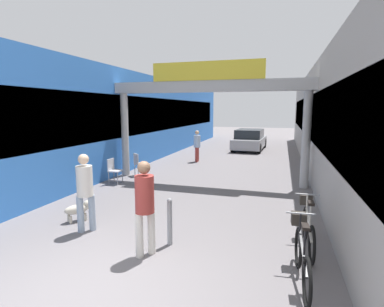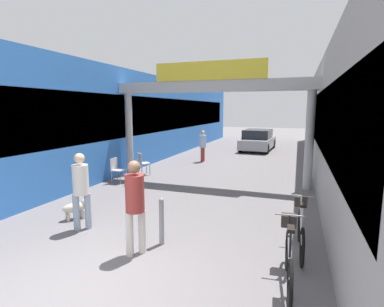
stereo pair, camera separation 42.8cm
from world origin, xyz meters
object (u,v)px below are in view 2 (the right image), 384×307
(pedestrian_with_dog, at_px, (81,186))
(dog_on_leash, at_px, (77,207))
(bicycle_silver_second, at_px, (301,228))
(bollard_post_metal, at_px, (162,221))
(parked_car_silver, at_px, (258,140))
(pedestrian_carrying_crate, at_px, (203,144))
(cafe_chair_aluminium_nearer, at_px, (116,168))
(bicycle_black_nearest, at_px, (289,256))
(cafe_chair_aluminium_farther, at_px, (142,162))
(pedestrian_companion, at_px, (135,201))

(pedestrian_with_dog, distance_m, dog_on_leash, 1.00)
(pedestrian_with_dog, xyz_separation_m, bicycle_silver_second, (4.53, 0.55, -0.54))
(bollard_post_metal, height_order, parked_car_silver, parked_car_silver)
(pedestrian_carrying_crate, bearing_deg, dog_on_leash, -93.30)
(parked_car_silver, bearing_deg, pedestrian_carrying_crate, -111.44)
(pedestrian_carrying_crate, height_order, cafe_chair_aluminium_nearer, pedestrian_carrying_crate)
(cafe_chair_aluminium_nearer, height_order, parked_car_silver, parked_car_silver)
(parked_car_silver, bearing_deg, bicycle_black_nearest, -80.98)
(cafe_chair_aluminium_farther, bearing_deg, cafe_chair_aluminium_nearer, -99.97)
(bollard_post_metal, xyz_separation_m, cafe_chair_aluminium_farther, (-3.39, 5.38, 0.06))
(pedestrian_carrying_crate, xyz_separation_m, parked_car_silver, (2.05, 5.23, -0.24))
(pedestrian_companion, distance_m, bollard_post_metal, 0.79)
(cafe_chair_aluminium_nearer, bearing_deg, bicycle_silver_second, -27.99)
(pedestrian_companion, relative_size, bicycle_silver_second, 1.03)
(pedestrian_companion, height_order, parked_car_silver, pedestrian_companion)
(cafe_chair_aluminium_farther, bearing_deg, bicycle_black_nearest, -45.76)
(bicycle_black_nearest, xyz_separation_m, bollard_post_metal, (-2.38, 0.55, 0.04))
(bicycle_black_nearest, relative_size, bicycle_silver_second, 1.00)
(bicycle_silver_second, bearing_deg, bollard_post_metal, -165.91)
(bollard_post_metal, bearing_deg, pedestrian_carrying_crate, 102.58)
(pedestrian_carrying_crate, height_order, dog_on_leash, pedestrian_carrying_crate)
(pedestrian_with_dog, distance_m, cafe_chair_aluminium_farther, 5.49)
(dog_on_leash, relative_size, bicycle_silver_second, 0.37)
(bicycle_black_nearest, relative_size, bollard_post_metal, 1.80)
(bicycle_black_nearest, bearing_deg, bicycle_silver_second, 81.47)
(pedestrian_companion, distance_m, bicycle_black_nearest, 2.71)
(pedestrian_carrying_crate, xyz_separation_m, cafe_chair_aluminium_nearer, (-1.62, -5.15, -0.35))
(cafe_chair_aluminium_nearer, relative_size, parked_car_silver, 0.22)
(bollard_post_metal, bearing_deg, parked_car_silver, 89.91)
(pedestrian_with_dog, height_order, bicycle_silver_second, pedestrian_with_dog)
(pedestrian_companion, bearing_deg, dog_on_leash, 154.30)
(pedestrian_companion, relative_size, cafe_chair_aluminium_nearer, 1.95)
(pedestrian_carrying_crate, height_order, cafe_chair_aluminium_farther, pedestrian_carrying_crate)
(pedestrian_with_dog, bearing_deg, cafe_chair_aluminium_nearer, 113.58)
(dog_on_leash, bearing_deg, cafe_chair_aluminium_nearer, 108.35)
(dog_on_leash, height_order, cafe_chair_aluminium_nearer, cafe_chair_aluminium_nearer)
(pedestrian_carrying_crate, bearing_deg, bicycle_black_nearest, -65.41)
(pedestrian_carrying_crate, xyz_separation_m, dog_on_leash, (-0.49, -8.53, -0.60))
(pedestrian_companion, xyz_separation_m, dog_on_leash, (-2.26, 1.09, -0.71))
(bicycle_silver_second, bearing_deg, parked_car_silver, 100.53)
(bollard_post_metal, relative_size, cafe_chair_aluminium_nearer, 1.05)
(dog_on_leash, bearing_deg, pedestrian_with_dog, -39.97)
(cafe_chair_aluminium_farther, bearing_deg, parked_car_silver, 69.10)
(pedestrian_with_dog, height_order, bicycle_black_nearest, pedestrian_with_dog)
(dog_on_leash, xyz_separation_m, bollard_post_metal, (2.52, -0.56, 0.19))
(pedestrian_companion, height_order, cafe_chair_aluminium_farther, pedestrian_companion)
(bicycle_black_nearest, distance_m, cafe_chair_aluminium_farther, 8.28)
(pedestrian_companion, height_order, dog_on_leash, pedestrian_companion)
(bicycle_black_nearest, bearing_deg, dog_on_leash, 167.24)
(pedestrian_with_dog, relative_size, bollard_post_metal, 1.81)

